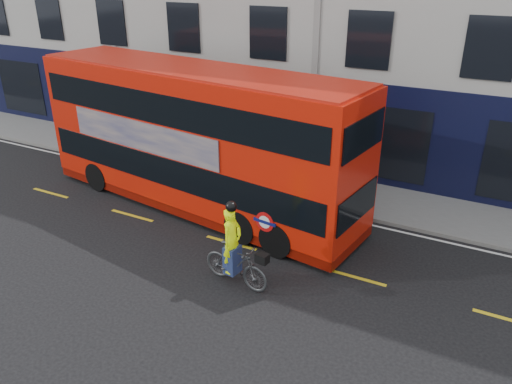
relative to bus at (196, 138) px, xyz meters
The scene contains 7 objects.
ground 4.80m from the bus, 54.19° to the right, with size 120.00×120.00×0.00m, color black.
pavement 4.69m from the bus, 53.23° to the left, with size 60.00×3.00×0.12m, color gray.
kerb 3.83m from the bus, 35.36° to the left, with size 60.00×0.12×0.13m, color slate.
road_edge_line 3.75m from the bus, 30.28° to the left, with size 58.00×0.10×0.01m, color silver.
lane_dashes 3.92m from the bus, 37.13° to the right, with size 58.00×0.12×0.01m, color gold, non-canonical shape.
bus is the anchor object (origin of this frame).
cyclist 5.37m from the bus, 45.33° to the right, with size 2.10×0.84×2.48m.
Camera 1 is at (6.99, -10.12, 8.02)m, focal length 35.00 mm.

